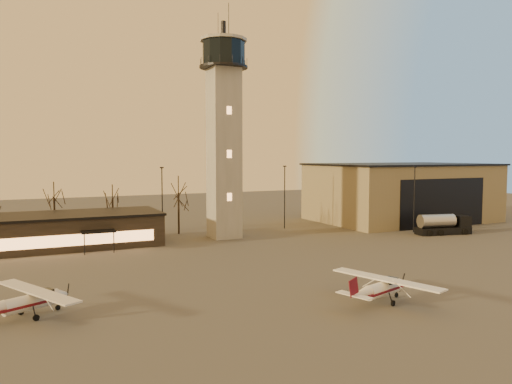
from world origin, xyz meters
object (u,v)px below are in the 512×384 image
hangar (401,192)px  terminal (60,230)px  fuel_truck (443,226)px  control_tower (224,123)px  cessna_front (384,291)px  cessna_rear (33,304)px

hangar → terminal: (-57.99, -2.00, -3.00)m
hangar → fuel_truck: bearing=-109.2°
control_tower → terminal: (-21.99, 1.98, -14.17)m
hangar → fuel_truck: size_ratio=3.57×
cessna_front → fuel_truck: (30.66, 23.63, 0.28)m
control_tower → hangar: (36.00, 3.98, -11.17)m
terminal → cessna_rear: size_ratio=2.71×
cessna_front → fuel_truck: 38.71m
terminal → fuel_truck: terminal is taller
control_tower → cessna_front: (0.02, -34.92, -15.39)m
hangar → cessna_rear: (-61.70, -30.78, -4.23)m
terminal → fuel_truck: size_ratio=2.97×
hangar → cessna_rear: size_ratio=3.27×
cessna_rear → fuel_truck: (56.39, 15.52, 0.28)m
control_tower → cessna_rear: bearing=-133.8°
control_tower → terminal: bearing=174.9°
terminal → cessna_front: 42.99m
terminal → control_tower: bearing=-5.1°
cessna_front → fuel_truck: bearing=20.0°
hangar → terminal: size_ratio=1.20×
cessna_rear → control_tower: bearing=19.6°
hangar → fuel_truck: (-5.31, -15.26, -3.94)m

